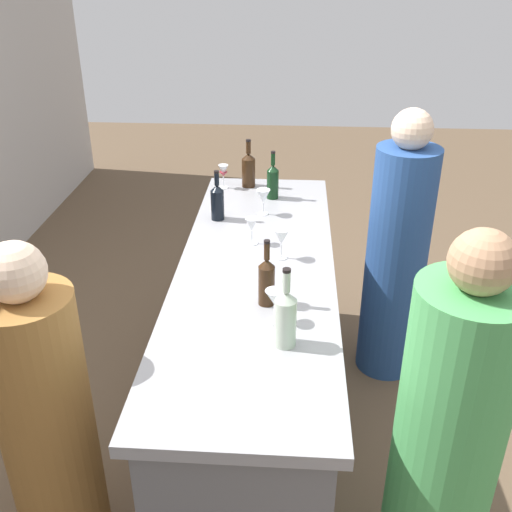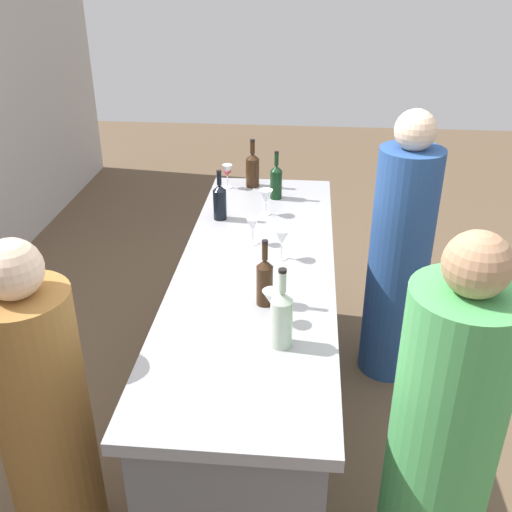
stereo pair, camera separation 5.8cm
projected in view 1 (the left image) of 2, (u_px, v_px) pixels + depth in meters
The scene contains 15 objects.
ground_plane at pixel (256, 421), 3.22m from camera, with size 12.00×12.00×0.00m, color brown.
bar_counter at pixel (256, 348), 3.00m from camera, with size 2.32×0.73×0.96m.
wine_bottle_leftmost_clear_pale at pixel (285, 317), 2.17m from camera, with size 0.08×0.08×0.32m.
wine_bottle_second_left_amber_brown at pixel (267, 280), 2.43m from camera, with size 0.07×0.07×0.29m.
wine_bottle_center_near_black at pixel (217, 201), 3.20m from camera, with size 0.07×0.07×0.28m.
wine_bottle_second_right_dark_green at pixel (273, 181), 3.47m from camera, with size 0.07×0.07×0.29m.
wine_bottle_rightmost_amber_brown at pixel (249, 169), 3.64m from camera, with size 0.08×0.08×0.30m.
wine_glass_near_left at pixel (281, 238), 2.80m from camera, with size 0.07×0.07×0.15m.
wine_glass_near_center at pixel (275, 299), 2.32m from camera, with size 0.08×0.08×0.14m.
wine_glass_near_right at pixel (264, 197), 3.26m from camera, with size 0.08×0.08×0.15m.
wine_glass_far_left at pixel (251, 226), 2.94m from camera, with size 0.07×0.07×0.14m.
wine_glass_far_center at pixel (223, 172), 3.62m from camera, with size 0.06×0.06×0.15m.
person_left_guest at pixel (396, 259), 3.33m from camera, with size 0.41×0.41×1.58m.
person_center_guest at pixel (446, 447), 2.09m from camera, with size 0.48×0.48×1.56m.
person_right_guest at pixel (47, 423), 2.29m from camera, with size 0.45×0.45×1.43m.
Camera 1 is at (-2.44, -0.16, 2.29)m, focal length 41.68 mm.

